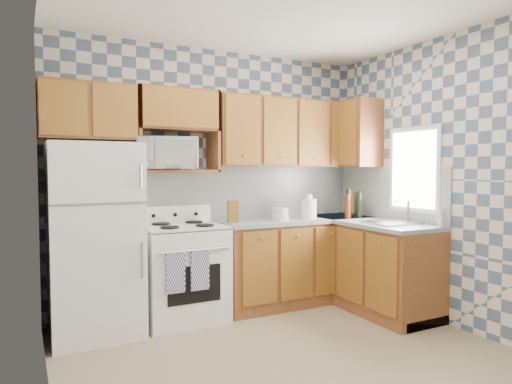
% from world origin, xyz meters
% --- Properties ---
extents(floor, '(3.40, 3.40, 0.00)m').
position_xyz_m(floor, '(0.00, 0.00, 0.00)').
color(floor, '#8A7957').
rests_on(floor, ground).
extents(back_wall, '(3.40, 0.02, 2.70)m').
position_xyz_m(back_wall, '(0.00, 1.60, 1.35)').
color(back_wall, slate).
rests_on(back_wall, ground).
extents(right_wall, '(0.02, 3.20, 2.70)m').
position_xyz_m(right_wall, '(1.70, 0.00, 1.35)').
color(right_wall, slate).
rests_on(right_wall, ground).
extents(backsplash_back, '(2.60, 0.02, 0.56)m').
position_xyz_m(backsplash_back, '(0.40, 1.59, 1.20)').
color(backsplash_back, white).
rests_on(backsplash_back, back_wall).
extents(backsplash_right, '(0.02, 1.60, 0.56)m').
position_xyz_m(backsplash_right, '(1.69, 0.80, 1.20)').
color(backsplash_right, white).
rests_on(backsplash_right, right_wall).
extents(refrigerator, '(0.75, 0.70, 1.68)m').
position_xyz_m(refrigerator, '(-1.27, 1.25, 0.84)').
color(refrigerator, white).
rests_on(refrigerator, floor).
extents(stove_body, '(0.76, 0.65, 0.90)m').
position_xyz_m(stove_body, '(-0.47, 1.28, 0.45)').
color(stove_body, white).
rests_on(stove_body, floor).
extents(cooktop, '(0.76, 0.65, 0.02)m').
position_xyz_m(cooktop, '(-0.47, 1.28, 0.91)').
color(cooktop, silver).
rests_on(cooktop, stove_body).
extents(backguard, '(0.76, 0.08, 0.17)m').
position_xyz_m(backguard, '(-0.47, 1.55, 1.00)').
color(backguard, white).
rests_on(backguard, cooktop).
extents(dish_towel_left, '(0.17, 0.02, 0.36)m').
position_xyz_m(dish_towel_left, '(-0.65, 0.93, 0.55)').
color(dish_towel_left, navy).
rests_on(dish_towel_left, stove_body).
extents(dish_towel_right, '(0.17, 0.02, 0.36)m').
position_xyz_m(dish_towel_right, '(-0.42, 0.93, 0.55)').
color(dish_towel_right, navy).
rests_on(dish_towel_right, stove_body).
extents(base_cabinets_back, '(1.75, 0.60, 0.88)m').
position_xyz_m(base_cabinets_back, '(0.82, 1.30, 0.44)').
color(base_cabinets_back, brown).
rests_on(base_cabinets_back, floor).
extents(base_cabinets_right, '(0.60, 1.60, 0.88)m').
position_xyz_m(base_cabinets_right, '(1.40, 0.80, 0.44)').
color(base_cabinets_right, brown).
rests_on(base_cabinets_right, floor).
extents(countertop_back, '(1.77, 0.63, 0.04)m').
position_xyz_m(countertop_back, '(0.82, 1.30, 0.90)').
color(countertop_back, slate).
rests_on(countertop_back, base_cabinets_back).
extents(countertop_right, '(0.63, 1.60, 0.04)m').
position_xyz_m(countertop_right, '(1.40, 0.80, 0.90)').
color(countertop_right, slate).
rests_on(countertop_right, base_cabinets_right).
extents(upper_cabinets_back, '(1.75, 0.33, 0.74)m').
position_xyz_m(upper_cabinets_back, '(0.82, 1.44, 1.85)').
color(upper_cabinets_back, brown).
rests_on(upper_cabinets_back, back_wall).
extents(upper_cabinets_fridge, '(0.82, 0.33, 0.50)m').
position_xyz_m(upper_cabinets_fridge, '(-1.29, 1.44, 1.97)').
color(upper_cabinets_fridge, brown).
rests_on(upper_cabinets_fridge, back_wall).
extents(upper_cabinets_right, '(0.33, 0.70, 0.74)m').
position_xyz_m(upper_cabinets_right, '(1.53, 1.25, 1.85)').
color(upper_cabinets_right, brown).
rests_on(upper_cabinets_right, right_wall).
extents(microwave_shelf, '(0.80, 0.33, 0.03)m').
position_xyz_m(microwave_shelf, '(-0.47, 1.44, 1.44)').
color(microwave_shelf, brown).
rests_on(microwave_shelf, back_wall).
extents(microwave, '(0.62, 0.48, 0.31)m').
position_xyz_m(microwave, '(-0.59, 1.38, 1.60)').
color(microwave, white).
rests_on(microwave, microwave_shelf).
extents(sink, '(0.48, 0.40, 0.03)m').
position_xyz_m(sink, '(1.40, 0.45, 0.93)').
color(sink, '#B7B7BC').
rests_on(sink, countertop_right).
extents(window, '(0.02, 0.66, 0.86)m').
position_xyz_m(window, '(1.69, 0.45, 1.45)').
color(window, silver).
rests_on(window, right_wall).
extents(bottle_0, '(0.07, 0.07, 0.30)m').
position_xyz_m(bottle_0, '(1.40, 1.11, 1.07)').
color(bottle_0, black).
rests_on(bottle_0, countertop_back).
extents(bottle_1, '(0.07, 0.07, 0.28)m').
position_xyz_m(bottle_1, '(1.50, 1.05, 1.06)').
color(bottle_1, black).
rests_on(bottle_1, countertop_back).
extents(bottle_2, '(0.07, 0.07, 0.26)m').
position_xyz_m(bottle_2, '(1.55, 1.15, 1.05)').
color(bottle_2, '#64260A').
rests_on(bottle_2, countertop_back).
extents(bottle_3, '(0.07, 0.07, 0.24)m').
position_xyz_m(bottle_3, '(1.33, 1.04, 1.04)').
color(bottle_3, '#64260A').
rests_on(bottle_3, countertop_back).
extents(knife_block, '(0.12, 0.12, 0.22)m').
position_xyz_m(knife_block, '(0.05, 1.25, 1.03)').
color(knife_block, brown).
rests_on(knife_block, countertop_back).
extents(electric_kettle, '(0.17, 0.17, 0.21)m').
position_xyz_m(electric_kettle, '(0.92, 1.20, 1.03)').
color(electric_kettle, white).
rests_on(electric_kettle, countertop_back).
extents(food_containers, '(0.19, 0.19, 0.13)m').
position_xyz_m(food_containers, '(0.57, 1.22, 0.98)').
color(food_containers, beige).
rests_on(food_containers, countertop_back).
extents(soap_bottle, '(0.06, 0.06, 0.17)m').
position_xyz_m(soap_bottle, '(1.62, 0.05, 1.01)').
color(soap_bottle, beige).
rests_on(soap_bottle, countertop_right).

